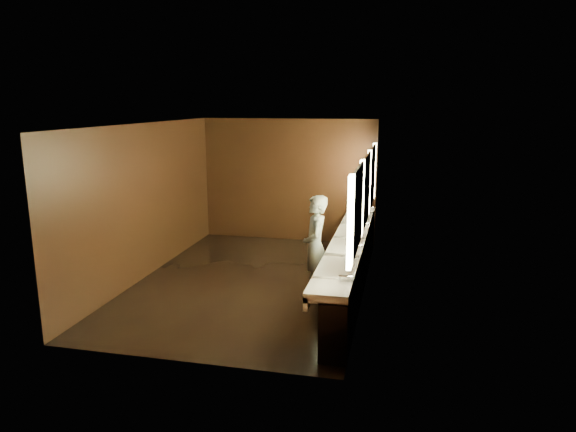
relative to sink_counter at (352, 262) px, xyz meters
name	(u,v)px	position (x,y,z in m)	size (l,w,h in m)	color
floor	(252,281)	(-1.79, 0.00, -0.50)	(6.00, 6.00, 0.00)	black
ceiling	(250,124)	(-1.79, 0.00, 2.30)	(4.00, 6.00, 0.02)	#2D2D2B
wall_back	(288,180)	(-1.79, 3.00, 0.90)	(4.00, 0.02, 2.80)	black
wall_front	(179,254)	(-1.79, -3.00, 0.90)	(4.00, 0.02, 2.80)	black
wall_left	(146,201)	(-3.79, 0.00, 0.90)	(0.02, 6.00, 2.80)	black
wall_right	(366,211)	(0.21, 0.00, 0.90)	(0.02, 6.00, 2.80)	black
sink_counter	(352,262)	(0.00, 0.00, 0.00)	(0.55, 5.40, 1.01)	black
mirror_band	(366,190)	(0.19, 0.00, 1.25)	(0.06, 5.03, 1.15)	#FFF7B3
person	(315,247)	(-0.57, -0.44, 0.36)	(0.62, 0.41, 1.70)	#7C9FBA
trash_bin	(332,293)	(-0.22, -0.91, -0.24)	(0.33, 0.33, 0.51)	black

